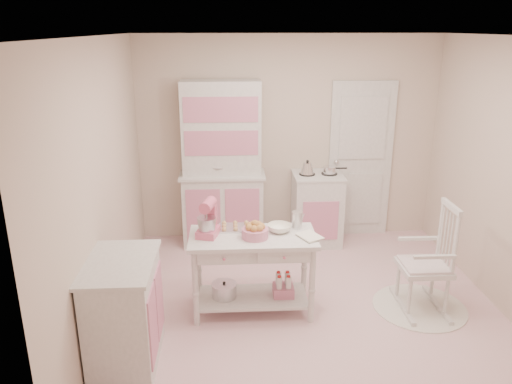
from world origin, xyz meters
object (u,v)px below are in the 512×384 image
stove (317,208)px  work_table (253,273)px  hutch (222,165)px  base_cabinet (125,313)px  stand_mixer (208,219)px  rocking_chair (425,258)px  bread_basket (255,233)px

stove → work_table: stove is taller
hutch → stove: (1.20, -0.05, -0.58)m
hutch → base_cabinet: size_ratio=2.26×
base_cabinet → stand_mixer: bearing=48.6°
stove → work_table: 1.84m
rocking_chair → bread_basket: bearing=-179.8°
hutch → rocking_chair: (1.97, -1.71, -0.49)m
hutch → stove: hutch is taller
stove → bread_basket: bearing=-118.0°
base_cabinet → rocking_chair: 2.84m
rocking_chair → bread_basket: 1.67m
stove → rocking_chair: size_ratio=0.84×
base_cabinet → rocking_chair: rocking_chair is taller
hutch → rocking_chair: 2.65m
stove → rocking_chair: bearing=-65.3°
work_table → stand_mixer: (-0.42, 0.02, 0.57)m
stove → rocking_chair: rocking_chair is taller
hutch → work_table: 1.80m
base_cabinet → rocking_chair: size_ratio=0.84×
rocking_chair → work_table: (-1.67, 0.05, -0.15)m
base_cabinet → stand_mixer: size_ratio=2.71×
hutch → work_table: bearing=-79.8°
base_cabinet → bread_basket: size_ratio=3.68×
stove → bread_basket: 1.92m
hutch → base_cabinet: (-0.79, -2.39, -0.58)m
stand_mixer → bread_basket: (0.44, -0.07, -0.12)m
stand_mixer → bread_basket: 0.46m
stove → work_table: (-0.90, -1.61, -0.06)m
hutch → stand_mixer: size_ratio=6.12×
rocking_chair → stand_mixer: stand_mixer is taller
hutch → bread_basket: 1.75m
bread_basket → base_cabinet: bearing=-148.3°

